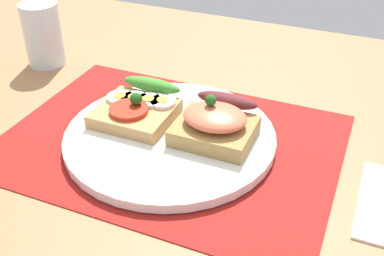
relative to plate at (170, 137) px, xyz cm
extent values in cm
cube|color=#A16F47|center=(0.00, 0.00, -2.50)|extent=(120.00, 90.00, 3.20)
cube|color=maroon|center=(0.00, 0.00, -0.75)|extent=(41.58, 30.51, 0.30)
cylinder|color=white|center=(0.00, 0.00, 0.00)|extent=(26.46, 26.46, 1.20)
cube|color=tan|center=(-5.50, 1.19, 1.46)|extent=(9.60, 8.97, 1.72)
cylinder|color=red|center=(-5.70, 0.39, 2.62)|extent=(4.97, 4.97, 0.60)
ellipsoid|color=#3D8A2D|center=(-5.50, 6.08, 3.22)|extent=(8.45, 2.20, 1.80)
sphere|color=#1E5919|center=(-5.23, 1.19, 3.72)|extent=(1.60, 1.60, 1.60)
cylinder|color=white|center=(-8.38, 2.39, 2.57)|extent=(3.48, 3.48, 0.50)
cylinder|color=yellow|center=(-8.38, 2.39, 2.90)|extent=(1.57, 1.57, 0.16)
cylinder|color=white|center=(-6.46, 2.80, 2.57)|extent=(3.48, 3.48, 0.50)
cylinder|color=yellow|center=(-6.46, 2.80, 2.90)|extent=(1.57, 1.57, 0.16)
cylinder|color=white|center=(-4.54, 3.07, 2.57)|extent=(3.48, 3.48, 0.50)
cylinder|color=yellow|center=(-4.54, 3.07, 2.90)|extent=(1.57, 1.57, 0.16)
cylinder|color=white|center=(-2.62, 3.55, 2.57)|extent=(3.48, 3.48, 0.50)
cylinder|color=yellow|center=(-2.62, 3.55, 2.90)|extent=(1.57, 1.57, 0.16)
cube|color=#A38349|center=(5.50, 1.09, 1.65)|extent=(9.48, 8.04, 2.10)
ellipsoid|color=#E56F4C|center=(5.53, 1.04, 3.74)|extent=(7.77, 6.43, 2.07)
ellipsoid|color=maroon|center=(5.50, 5.51, 3.60)|extent=(8.06, 2.20, 1.80)
sphere|color=#1E5919|center=(4.70, 1.69, 5.47)|extent=(1.40, 1.40, 1.40)
cylinder|color=silver|center=(-28.54, 12.86, 4.20)|extent=(6.06, 6.06, 10.21)
camera|label=1|loc=(21.62, -44.14, 33.89)|focal=44.40mm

